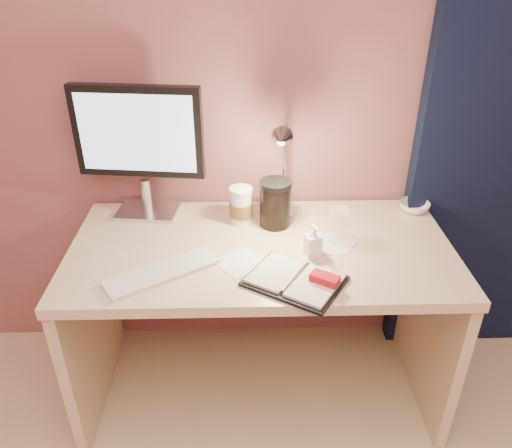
{
  "coord_description": "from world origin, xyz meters",
  "views": [
    {
      "loc": [
        -0.06,
        -0.16,
        1.71
      ],
      "look_at": [
        -0.02,
        1.33,
        0.85
      ],
      "focal_mm": 35.0,
      "sensor_mm": 36.0,
      "label": 1
    }
  ],
  "objects_px": {
    "planner": "(297,280)",
    "monitor": "(140,140)",
    "clear_cup": "(339,226)",
    "coffee_cup": "(241,206)",
    "desk": "(260,283)",
    "dark_jar": "(275,206)",
    "keyboard": "(162,272)",
    "bowl": "(414,207)",
    "desk_lamp": "(292,164)",
    "lotion_bottle": "(313,240)"
  },
  "relations": [
    {
      "from": "planner",
      "to": "monitor",
      "type": "bearing_deg",
      "value": 171.55
    },
    {
      "from": "clear_cup",
      "to": "coffee_cup",
      "type": "bearing_deg",
      "value": 155.86
    },
    {
      "from": "desk",
      "to": "dark_jar",
      "type": "relative_size",
      "value": 8.37
    },
    {
      "from": "keyboard",
      "to": "planner",
      "type": "xyz_separation_m",
      "value": [
        0.45,
        -0.06,
        0.0
      ]
    },
    {
      "from": "desk",
      "to": "clear_cup",
      "type": "height_order",
      "value": "clear_cup"
    },
    {
      "from": "monitor",
      "to": "planner",
      "type": "distance_m",
      "value": 0.81
    },
    {
      "from": "monitor",
      "to": "keyboard",
      "type": "xyz_separation_m",
      "value": [
        0.12,
        -0.43,
        -0.31
      ]
    },
    {
      "from": "clear_cup",
      "to": "bowl",
      "type": "bearing_deg",
      "value": 32.93
    },
    {
      "from": "coffee_cup",
      "to": "bowl",
      "type": "distance_m",
      "value": 0.72
    },
    {
      "from": "desk",
      "to": "monitor",
      "type": "xyz_separation_m",
      "value": [
        -0.45,
        0.19,
        0.54
      ]
    },
    {
      "from": "desk_lamp",
      "to": "keyboard",
      "type": "bearing_deg",
      "value": -136.18
    },
    {
      "from": "desk",
      "to": "planner",
      "type": "distance_m",
      "value": 0.4
    },
    {
      "from": "desk",
      "to": "coffee_cup",
      "type": "relative_size",
      "value": 9.52
    },
    {
      "from": "planner",
      "to": "desk_lamp",
      "type": "bearing_deg",
      "value": 121.67
    },
    {
      "from": "clear_cup",
      "to": "lotion_bottle",
      "type": "distance_m",
      "value": 0.13
    },
    {
      "from": "planner",
      "to": "clear_cup",
      "type": "relative_size",
      "value": 2.77
    },
    {
      "from": "desk",
      "to": "lotion_bottle",
      "type": "bearing_deg",
      "value": -37.5
    },
    {
      "from": "desk",
      "to": "coffee_cup",
      "type": "height_order",
      "value": "coffee_cup"
    },
    {
      "from": "keyboard",
      "to": "desk_lamp",
      "type": "bearing_deg",
      "value": 1.09
    },
    {
      "from": "keyboard",
      "to": "lotion_bottle",
      "type": "height_order",
      "value": "lotion_bottle"
    },
    {
      "from": "keyboard",
      "to": "desk_lamp",
      "type": "height_order",
      "value": "desk_lamp"
    },
    {
      "from": "keyboard",
      "to": "desk_lamp",
      "type": "relative_size",
      "value": 0.92
    },
    {
      "from": "desk",
      "to": "dark_jar",
      "type": "distance_m",
      "value": 0.32
    },
    {
      "from": "coffee_cup",
      "to": "desk_lamp",
      "type": "relative_size",
      "value": 0.35
    },
    {
      "from": "desk",
      "to": "keyboard",
      "type": "xyz_separation_m",
      "value": [
        -0.34,
        -0.25,
        0.23
      ]
    },
    {
      "from": "dark_jar",
      "to": "clear_cup",
      "type": "bearing_deg",
      "value": -30.36
    },
    {
      "from": "bowl",
      "to": "monitor",
      "type": "bearing_deg",
      "value": 179.45
    },
    {
      "from": "monitor",
      "to": "keyboard",
      "type": "relative_size",
      "value": 1.36
    },
    {
      "from": "coffee_cup",
      "to": "lotion_bottle",
      "type": "xyz_separation_m",
      "value": [
        0.25,
        -0.24,
        -0.01
      ]
    },
    {
      "from": "monitor",
      "to": "lotion_bottle",
      "type": "bearing_deg",
      "value": -20.24
    },
    {
      "from": "desk",
      "to": "keyboard",
      "type": "relative_size",
      "value": 3.63
    },
    {
      "from": "coffee_cup",
      "to": "clear_cup",
      "type": "bearing_deg",
      "value": -24.14
    },
    {
      "from": "keyboard",
      "to": "lotion_bottle",
      "type": "distance_m",
      "value": 0.53
    },
    {
      "from": "keyboard",
      "to": "desk",
      "type": "bearing_deg",
      "value": 2.86
    },
    {
      "from": "coffee_cup",
      "to": "bowl",
      "type": "relative_size",
      "value": 1.2
    },
    {
      "from": "keyboard",
      "to": "dark_jar",
      "type": "relative_size",
      "value": 2.3
    },
    {
      "from": "coffee_cup",
      "to": "dark_jar",
      "type": "relative_size",
      "value": 0.88
    },
    {
      "from": "bowl",
      "to": "lotion_bottle",
      "type": "bearing_deg",
      "value": -145.7
    },
    {
      "from": "dark_jar",
      "to": "bowl",
      "type": "bearing_deg",
      "value": 9.62
    },
    {
      "from": "desk",
      "to": "bowl",
      "type": "height_order",
      "value": "bowl"
    },
    {
      "from": "keyboard",
      "to": "lotion_bottle",
      "type": "bearing_deg",
      "value": -21.29
    },
    {
      "from": "desk",
      "to": "keyboard",
      "type": "height_order",
      "value": "keyboard"
    },
    {
      "from": "keyboard",
      "to": "clear_cup",
      "type": "xyz_separation_m",
      "value": [
        0.62,
        0.19,
        0.06
      ]
    },
    {
      "from": "desk",
      "to": "bowl",
      "type": "bearing_deg",
      "value": 15.41
    },
    {
      "from": "bowl",
      "to": "clear_cup",
      "type": "bearing_deg",
      "value": -147.07
    },
    {
      "from": "monitor",
      "to": "dark_jar",
      "type": "xyz_separation_m",
      "value": [
        0.51,
        -0.11,
        -0.23
      ]
    },
    {
      "from": "planner",
      "to": "coffee_cup",
      "type": "distance_m",
      "value": 0.45
    },
    {
      "from": "monitor",
      "to": "keyboard",
      "type": "height_order",
      "value": "monitor"
    },
    {
      "from": "keyboard",
      "to": "dark_jar",
      "type": "distance_m",
      "value": 0.52
    },
    {
      "from": "clear_cup",
      "to": "dark_jar",
      "type": "bearing_deg",
      "value": 149.64
    }
  ]
}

